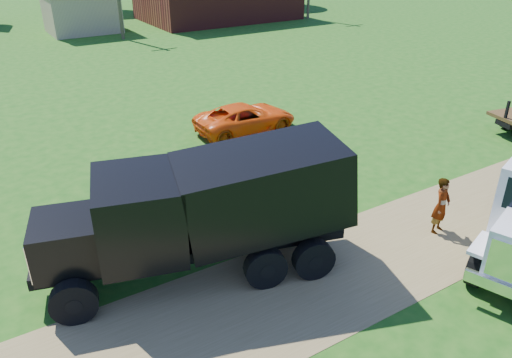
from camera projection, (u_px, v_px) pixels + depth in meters
ground at (322, 278)px, 13.92m from camera, size 140.00×140.00×0.00m
dirt_track at (322, 278)px, 13.92m from camera, size 120.00×4.20×0.01m
black_dump_truck at (207, 208)px, 13.35m from camera, size 8.68×4.65×3.69m
orange_pickup at (246, 118)px, 23.51m from camera, size 4.87×2.25×1.35m
spectator_a at (441, 206)px, 15.64m from camera, size 0.78×0.62×1.88m
spectator_b at (303, 142)px, 20.74m from camera, size 0.88×0.77×1.53m
tan_shed at (80, 4)px, 44.97m from camera, size 6.20×5.40×4.70m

